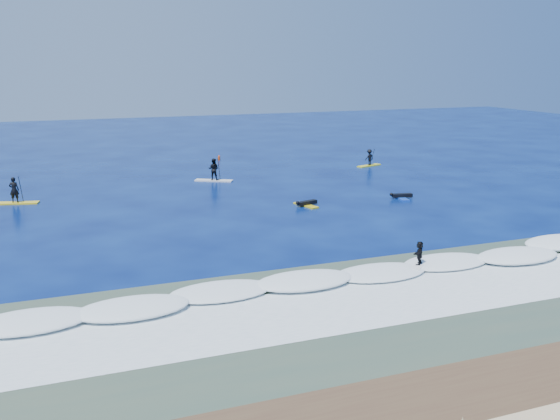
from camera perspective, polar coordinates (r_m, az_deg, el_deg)
name	(u,v)px	position (r m, az deg, el deg)	size (l,w,h in m)	color
ground	(286,227)	(39.29, 0.60, -1.55)	(160.00, 160.00, 0.00)	#030E41
wet_sand_strip	(534,392)	(22.10, 22.23, -15.19)	(90.00, 5.00, 0.08)	#493122
shallow_water	(406,307)	(27.41, 11.49, -8.68)	(90.00, 13.00, 0.01)	#384D3E
breaking_wave	(362,277)	(30.62, 7.50, -6.11)	(40.00, 6.00, 0.30)	white
whitewater	(394,299)	(28.20, 10.40, -7.99)	(34.00, 5.00, 0.02)	silver
sup_paddler_left	(15,194)	(49.39, -23.10, 1.35)	(3.37, 1.61, 2.29)	yellow
sup_paddler_center	(214,171)	(54.26, -6.09, 3.54)	(3.24, 2.34, 2.29)	silver
sup_paddler_right	(369,159)	(62.30, 8.16, 4.68)	(2.81, 1.48, 1.92)	yellow
prone_paddler_near	(306,204)	(44.89, 2.40, 0.58)	(1.79, 2.35, 0.47)	gold
prone_paddler_far	(401,196)	(48.20, 11.00, 1.25)	(1.78, 2.31, 0.47)	#1844B4
wave_surfer	(419,255)	(32.08, 12.62, -4.01)	(1.65, 1.55, 1.29)	white
marker_buoy	(219,158)	(65.67, -5.60, 4.78)	(0.26, 0.26, 0.61)	#D44412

